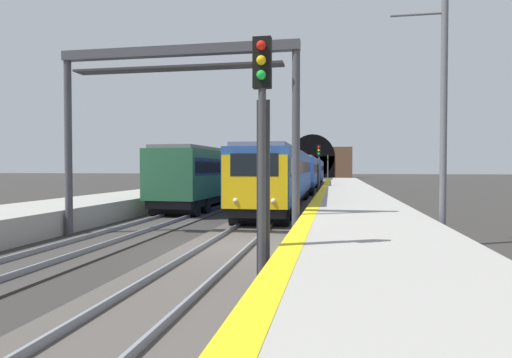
{
  "coord_description": "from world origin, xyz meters",
  "views": [
    {
      "loc": [
        -13.84,
        -3.4,
        2.63
      ],
      "look_at": [
        9.23,
        0.77,
        2.0
      ],
      "focal_mm": 30.92,
      "sensor_mm": 36.0,
      "label": 1
    }
  ],
  "objects_px": {
    "overhead_signal_gantry": "(176,93)",
    "railway_signal_near": "(262,139)",
    "train_adjacent_platform": "(263,171)",
    "railway_signal_mid": "(319,165)",
    "railway_signal_far": "(328,165)",
    "catenary_mast_near": "(443,118)",
    "train_main_approaching": "(304,172)"
  },
  "relations": [
    {
      "from": "railway_signal_far",
      "to": "overhead_signal_gantry",
      "type": "xyz_separation_m",
      "value": [
        -72.82,
        4.24,
        2.24
      ]
    },
    {
      "from": "railway_signal_mid",
      "to": "overhead_signal_gantry",
      "type": "height_order",
      "value": "overhead_signal_gantry"
    },
    {
      "from": "railway_signal_mid",
      "to": "railway_signal_far",
      "type": "bearing_deg",
      "value": -180.0
    },
    {
      "from": "catenary_mast_near",
      "to": "railway_signal_near",
      "type": "bearing_deg",
      "value": 142.06
    },
    {
      "from": "railway_signal_near",
      "to": "catenary_mast_near",
      "type": "xyz_separation_m",
      "value": [
        6.39,
        -4.98,
        1.03
      ]
    },
    {
      "from": "railway_signal_mid",
      "to": "railway_signal_far",
      "type": "relative_size",
      "value": 0.9
    },
    {
      "from": "railway_signal_far",
      "to": "train_adjacent_platform",
      "type": "bearing_deg",
      "value": -9.55
    },
    {
      "from": "railway_signal_mid",
      "to": "overhead_signal_gantry",
      "type": "distance_m",
      "value": 25.44
    },
    {
      "from": "train_adjacent_platform",
      "to": "railway_signal_near",
      "type": "distance_m",
      "value": 40.63
    },
    {
      "from": "railway_signal_mid",
      "to": "railway_signal_far",
      "type": "xyz_separation_m",
      "value": [
        47.87,
        0.0,
        0.28
      ]
    },
    {
      "from": "train_main_approaching",
      "to": "catenary_mast_near",
      "type": "height_order",
      "value": "catenary_mast_near"
    },
    {
      "from": "railway_signal_near",
      "to": "catenary_mast_near",
      "type": "distance_m",
      "value": 8.16
    },
    {
      "from": "railway_signal_far",
      "to": "overhead_signal_gantry",
      "type": "height_order",
      "value": "overhead_signal_gantry"
    },
    {
      "from": "railway_signal_far",
      "to": "catenary_mast_near",
      "type": "xyz_separation_m",
      "value": [
        -72.78,
        -4.98,
        1.12
      ]
    },
    {
      "from": "train_main_approaching",
      "to": "overhead_signal_gantry",
      "type": "xyz_separation_m",
      "value": [
        -32.82,
        2.34,
        3.24
      ]
    },
    {
      "from": "overhead_signal_gantry",
      "to": "railway_signal_near",
      "type": "bearing_deg",
      "value": -146.24
    },
    {
      "from": "train_adjacent_platform",
      "to": "overhead_signal_gantry",
      "type": "height_order",
      "value": "overhead_signal_gantry"
    },
    {
      "from": "railway_signal_near",
      "to": "railway_signal_far",
      "type": "bearing_deg",
      "value": -180.0
    },
    {
      "from": "train_main_approaching",
      "to": "catenary_mast_near",
      "type": "relative_size",
      "value": 7.37
    },
    {
      "from": "overhead_signal_gantry",
      "to": "train_adjacent_platform",
      "type": "bearing_deg",
      "value": 3.96
    },
    {
      "from": "railway_signal_mid",
      "to": "overhead_signal_gantry",
      "type": "bearing_deg",
      "value": -9.64
    },
    {
      "from": "railway_signal_mid",
      "to": "railway_signal_far",
      "type": "distance_m",
      "value": 47.87
    },
    {
      "from": "train_main_approaching",
      "to": "railway_signal_mid",
      "type": "distance_m",
      "value": 8.13
    },
    {
      "from": "railway_signal_far",
      "to": "overhead_signal_gantry",
      "type": "bearing_deg",
      "value": -3.33
    },
    {
      "from": "railway_signal_near",
      "to": "railway_signal_mid",
      "type": "relative_size",
      "value": 1.14
    },
    {
      "from": "railway_signal_mid",
      "to": "catenary_mast_near",
      "type": "bearing_deg",
      "value": 11.3
    },
    {
      "from": "train_adjacent_platform",
      "to": "railway_signal_far",
      "type": "relative_size",
      "value": 11.05
    },
    {
      "from": "train_adjacent_platform",
      "to": "overhead_signal_gantry",
      "type": "xyz_separation_m",
      "value": [
        -33.74,
        -2.34,
        3.16
      ]
    },
    {
      "from": "train_main_approaching",
      "to": "train_adjacent_platform",
      "type": "relative_size",
      "value": 1.07
    },
    {
      "from": "catenary_mast_near",
      "to": "train_adjacent_platform",
      "type": "bearing_deg",
      "value": 18.93
    },
    {
      "from": "overhead_signal_gantry",
      "to": "catenary_mast_near",
      "type": "height_order",
      "value": "catenary_mast_near"
    },
    {
      "from": "train_adjacent_platform",
      "to": "overhead_signal_gantry",
      "type": "bearing_deg",
      "value": -174.41
    }
  ]
}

